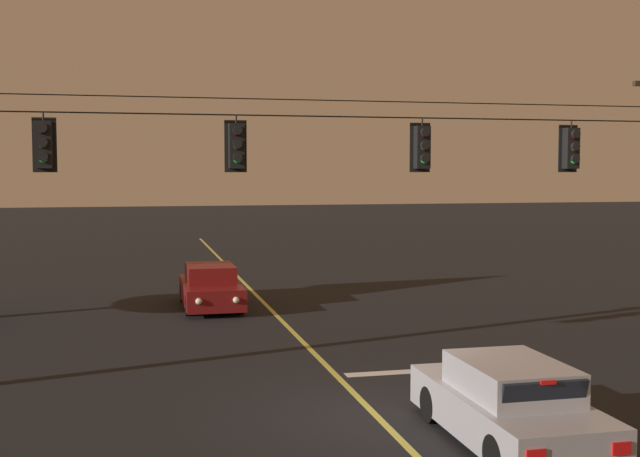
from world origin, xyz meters
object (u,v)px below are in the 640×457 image
Objects in this scene: traffic_light_centre at (422,147)px; traffic_light_right_inner at (571,148)px; car_waiting_near_lane at (508,405)px; traffic_light_leftmost at (44,144)px; car_oncoming_lead at (211,288)px; traffic_light_left_inner at (236,146)px.

traffic_light_centre is 1.00× the size of traffic_light_right_inner.
traffic_light_centre is 6.97m from car_waiting_near_lane.
car_waiting_near_lane is (-0.50, -5.45, -4.33)m from traffic_light_centre.
traffic_light_right_inner is (3.72, 0.00, 0.00)m from traffic_light_centre.
traffic_light_leftmost is 0.28× the size of car_oncoming_lead.
traffic_light_centre is at bearing -65.94° from car_oncoming_lead.
car_waiting_near_lane is at bearing -127.77° from traffic_light_right_inner.
traffic_light_leftmost is 10.72m from car_oncoming_lead.
traffic_light_left_inner is 1.00× the size of traffic_light_centre.
traffic_light_right_inner is at bearing 52.23° from car_waiting_near_lane.
traffic_light_right_inner is (7.92, 0.00, 0.00)m from traffic_light_left_inner.
car_oncoming_lead is at bearing 114.06° from traffic_light_centre.
car_waiting_near_lane is (3.71, -5.45, -4.33)m from traffic_light_left_inner.
traffic_light_leftmost reaches higher than car_oncoming_lead.
traffic_light_centre is at bearing 0.00° from traffic_light_left_inner.
car_oncoming_lead is (-7.69, 8.88, -4.33)m from traffic_light_right_inner.
car_waiting_near_lane is (7.63, -5.45, -4.33)m from traffic_light_leftmost.
car_waiting_near_lane and car_oncoming_lead have the same top height.
traffic_light_right_inner is 0.28× the size of car_waiting_near_lane.
traffic_light_right_inner is 0.28× the size of car_oncoming_lead.
traffic_light_leftmost is 1.00× the size of traffic_light_left_inner.
car_waiting_near_lane is at bearing -76.39° from car_oncoming_lead.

